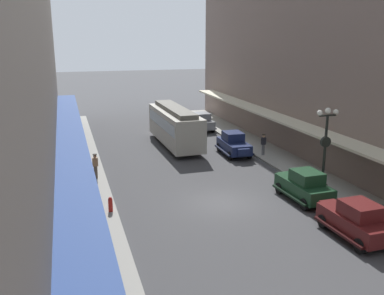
{
  "coord_description": "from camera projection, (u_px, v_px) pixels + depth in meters",
  "views": [
    {
      "loc": [
        -8.32,
        -21.55,
        9.33
      ],
      "look_at": [
        0.0,
        6.0,
        1.8
      ],
      "focal_mm": 39.77,
      "sensor_mm": 36.0,
      "label": 1
    }
  ],
  "objects": [
    {
      "name": "ground_plane",
      "position": [
        222.0,
        203.0,
        24.64
      ],
      "size": [
        200.0,
        200.0,
        0.0
      ],
      "primitive_type": "plane",
      "color": "#424244"
    },
    {
      "name": "sidewalk_left",
      "position": [
        89.0,
        217.0,
        22.53
      ],
      "size": [
        3.0,
        60.0,
        0.15
      ],
      "primitive_type": "cube",
      "color": "#99968E",
      "rests_on": "ground"
    },
    {
      "name": "sidewalk_right",
      "position": [
        334.0,
        188.0,
        26.72
      ],
      "size": [
        3.0,
        60.0,
        0.15
      ],
      "primitive_type": "cube",
      "color": "#99968E",
      "rests_on": "ground"
    },
    {
      "name": "parked_car_0",
      "position": [
        201.0,
        121.0,
        43.4
      ],
      "size": [
        2.29,
        4.31,
        1.84
      ],
      "color": "slate",
      "rests_on": "ground"
    },
    {
      "name": "parked_car_1",
      "position": [
        304.0,
        185.0,
        24.8
      ],
      "size": [
        2.26,
        4.3,
        1.84
      ],
      "color": "#193D23",
      "rests_on": "ground"
    },
    {
      "name": "parked_car_2",
      "position": [
        234.0,
        143.0,
        34.39
      ],
      "size": [
        2.26,
        4.3,
        1.84
      ],
      "color": "#19234C",
      "rests_on": "ground"
    },
    {
      "name": "parked_car_3",
      "position": [
        356.0,
        219.0,
        20.15
      ],
      "size": [
        2.23,
        4.29,
        1.84
      ],
      "color": "#591919",
      "rests_on": "ground"
    },
    {
      "name": "streetcar",
      "position": [
        175.0,
        125.0,
        36.94
      ],
      "size": [
        2.66,
        9.64,
        3.46
      ],
      "color": "#ADA899",
      "rests_on": "ground"
    },
    {
      "name": "lamp_post_with_clock",
      "position": [
        325.0,
        146.0,
        25.36
      ],
      "size": [
        1.42,
        0.44,
        5.16
      ],
      "color": "black",
      "rests_on": "sidewalk_right"
    },
    {
      "name": "fire_hydrant",
      "position": [
        110.0,
        204.0,
        22.94
      ],
      "size": [
        0.24,
        0.24,
        0.82
      ],
      "color": "#B21E19",
      "rests_on": "sidewalk_left"
    },
    {
      "name": "pedestrian_1",
      "position": [
        263.0,
        144.0,
        33.83
      ],
      "size": [
        0.36,
        0.28,
        1.67
      ],
      "color": "slate",
      "rests_on": "sidewalk_right"
    },
    {
      "name": "pedestrian_2",
      "position": [
        95.0,
        166.0,
        28.21
      ],
      "size": [
        0.36,
        0.28,
        1.67
      ],
      "color": "#4C4238",
      "rests_on": "sidewalk_left"
    }
  ]
}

